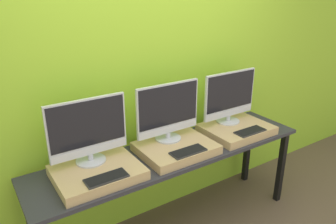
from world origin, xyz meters
TOP-DOWN VIEW (x-y plane):
  - wall_back at (0.00, 0.62)m, footprint 8.00×0.04m
  - workbench at (0.00, 0.28)m, footprint 2.29×0.55m
  - wooden_riser_left at (-0.65, 0.25)m, footprint 0.57×0.45m
  - monitor_left at (-0.65, 0.36)m, footprint 0.55×0.21m
  - keyboard_left at (-0.65, 0.09)m, footprint 0.27×0.12m
  - wooden_riser_center at (0.00, 0.25)m, footprint 0.57×0.45m
  - monitor_center at (0.00, 0.36)m, footprint 0.55×0.21m
  - keyboard_center at (0.00, 0.09)m, footprint 0.27×0.12m
  - wooden_riser_right at (0.65, 0.25)m, footprint 0.57×0.45m
  - monitor_right at (0.65, 0.36)m, footprint 0.55×0.21m
  - keyboard_right at (0.65, 0.09)m, footprint 0.27×0.12m

SIDE VIEW (x-z plane):
  - workbench at x=0.00m, z-range 0.30..1.07m
  - wooden_riser_left at x=-0.65m, z-range 0.76..0.83m
  - wooden_riser_center at x=0.00m, z-range 0.76..0.83m
  - wooden_riser_right at x=0.65m, z-range 0.76..0.83m
  - keyboard_left at x=-0.65m, z-range 0.83..0.85m
  - keyboard_center at x=0.00m, z-range 0.83..0.85m
  - keyboard_right at x=0.65m, z-range 0.83..0.85m
  - monitor_left at x=-0.65m, z-range 0.84..1.30m
  - monitor_center at x=0.00m, z-range 0.84..1.30m
  - monitor_right at x=0.65m, z-range 0.84..1.30m
  - wall_back at x=0.00m, z-range 0.00..2.60m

